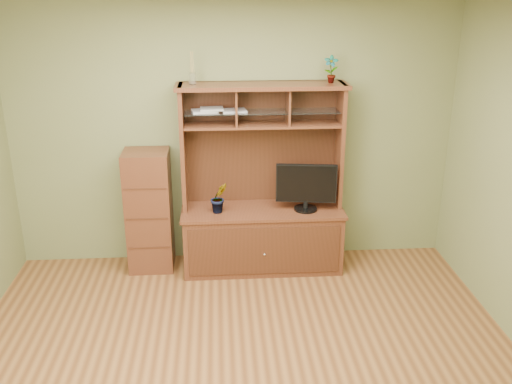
{
  "coord_description": "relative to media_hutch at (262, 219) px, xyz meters",
  "views": [
    {
      "loc": [
        -0.16,
        -3.64,
        2.84
      ],
      "look_at": [
        0.17,
        1.2,
        1.02
      ],
      "focal_mm": 40.0,
      "sensor_mm": 36.0,
      "label": 1
    }
  ],
  "objects": [
    {
      "name": "room",
      "position": [
        -0.27,
        -1.73,
        0.83
      ],
      "size": [
        4.54,
        4.04,
        2.74
      ],
      "color": "brown",
      "rests_on": "ground"
    },
    {
      "name": "media_hutch",
      "position": [
        0.0,
        0.0,
        0.0
      ],
      "size": [
        1.66,
        0.61,
        1.9
      ],
      "color": "#462114",
      "rests_on": "room"
    },
    {
      "name": "magazines",
      "position": [
        -0.44,
        0.08,
        1.13
      ],
      "size": [
        0.55,
        0.22,
        0.04
      ],
      "color": "#B6B6BB",
      "rests_on": "media_hutch"
    },
    {
      "name": "reed_diffuser",
      "position": [
        -0.66,
        0.08,
        1.5
      ],
      "size": [
        0.06,
        0.06,
        0.31
      ],
      "color": "silver",
      "rests_on": "media_hutch"
    },
    {
      "name": "orchid_plant",
      "position": [
        -0.44,
        -0.08,
        0.28
      ],
      "size": [
        0.21,
        0.19,
        0.31
      ],
      "primitive_type": "imported",
      "rotation": [
        0.0,
        0.0,
        0.35
      ],
      "color": "#2B531C",
      "rests_on": "media_hutch"
    },
    {
      "name": "side_cabinet",
      "position": [
        -1.15,
        0.05,
        0.11
      ],
      "size": [
        0.45,
        0.41,
        1.26
      ],
      "color": "#462114",
      "rests_on": "room"
    },
    {
      "name": "top_plant",
      "position": [
        0.66,
        0.08,
        1.51
      ],
      "size": [
        0.15,
        0.12,
        0.26
      ],
      "primitive_type": "imported",
      "rotation": [
        0.0,
        0.0,
        -0.21
      ],
      "color": "#376423",
      "rests_on": "media_hutch"
    },
    {
      "name": "monitor",
      "position": [
        0.43,
        -0.08,
        0.38
      ],
      "size": [
        0.61,
        0.23,
        0.48
      ],
      "rotation": [
        0.0,
        0.0,
        -0.13
      ],
      "color": "black",
      "rests_on": "media_hutch"
    }
  ]
}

